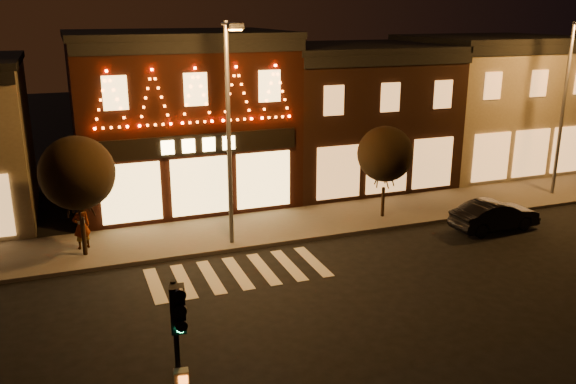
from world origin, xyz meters
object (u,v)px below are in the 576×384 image
traffic_signal_near (179,342)px  pedestrian (81,226)px  dark_sedan (495,215)px  streetlamp_mid (230,119)px

traffic_signal_near → pedestrian: (-1.39, 13.41, -2.00)m
dark_sedan → pedestrian: size_ratio=2.13×
streetlamp_mid → pedestrian: 7.27m
dark_sedan → pedestrian: (-16.97, 3.69, 0.43)m
traffic_signal_near → pedestrian: traffic_signal_near is taller
traffic_signal_near → streetlamp_mid: streetlamp_mid is taller
streetlamp_mid → pedestrian: size_ratio=4.67×
traffic_signal_near → pedestrian: bearing=103.8°
traffic_signal_near → streetlamp_mid: bearing=77.7°
streetlamp_mid → pedestrian: bearing=159.0°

